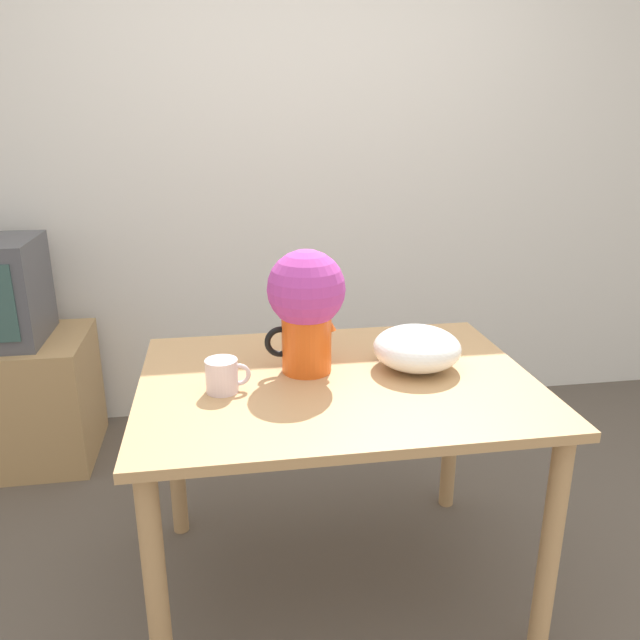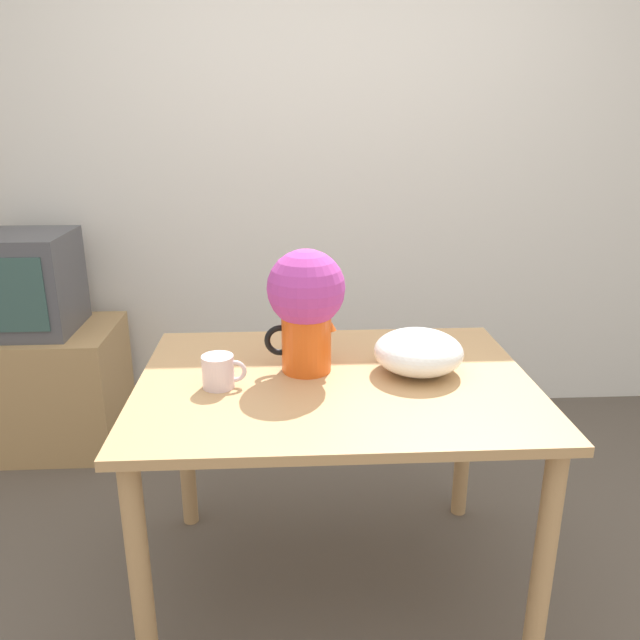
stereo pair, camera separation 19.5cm
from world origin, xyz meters
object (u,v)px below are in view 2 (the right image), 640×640
at_px(coffee_mug, 219,371).
at_px(tv_set, 25,283).
at_px(white_bowl, 418,352).
at_px(flower_vase, 306,302).

distance_m(coffee_mug, tv_set, 1.51).
relative_size(coffee_mug, tv_set, 0.29).
distance_m(coffee_mug, white_bowl, 0.63).
bearing_deg(coffee_mug, flower_vase, 23.70).
bearing_deg(coffee_mug, white_bowl, 7.56).
bearing_deg(flower_vase, white_bowl, -5.57).
xyz_separation_m(flower_vase, tv_set, (-1.27, 1.01, -0.19)).
bearing_deg(white_bowl, coffee_mug, -172.44).
relative_size(coffee_mug, white_bowl, 0.47).
bearing_deg(flower_vase, coffee_mug, -156.30).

